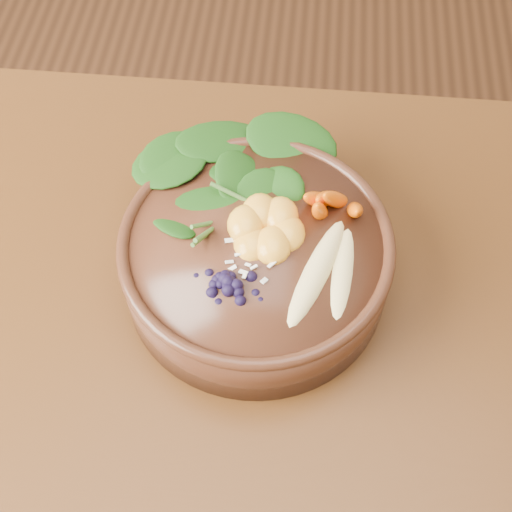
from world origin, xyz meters
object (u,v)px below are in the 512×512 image
kale_heap (247,173)px  carrot_cluster (338,186)px  banana_halves (331,265)px  dining_table (380,479)px  stoneware_bowl (256,262)px  blueberry_pile (228,275)px  mandarin_cluster (266,221)px

kale_heap → carrot_cluster: bearing=-13.9°
carrot_cluster → banana_halves: 0.08m
dining_table → kale_heap: size_ratio=9.25×
carrot_cluster → banana_halves: (-0.00, -0.07, -0.02)m
kale_heap → stoneware_bowl: bearing=-77.6°
stoneware_bowl → blueberry_pile: (-0.02, -0.05, 0.05)m
carrot_cluster → mandarin_cluster: bearing=-129.8°
kale_heap → carrot_cluster: size_ratio=2.38×
stoneware_bowl → blueberry_pile: bearing=-111.6°
dining_table → blueberry_pile: 0.27m
carrot_cluster → mandarin_cluster: 0.07m
stoneware_bowl → carrot_cluster: 0.11m
dining_table → blueberry_pile: (-0.16, 0.11, 0.18)m
carrot_cluster → dining_table: bearing=-47.6°
blueberry_pile → banana_halves: bearing=14.1°
dining_table → blueberry_pile: bearing=144.5°
banana_halves → blueberry_pile: blueberry_pile is taller
mandarin_cluster → blueberry_pile: blueberry_pile is taller
kale_heap → banana_halves: bearing=-48.0°
banana_halves → blueberry_pile: size_ratio=1.14×
kale_heap → blueberry_pile: size_ratio=1.42×
banana_halves → mandarin_cluster: (-0.06, 0.04, 0.00)m
mandarin_cluster → kale_heap: bearing=113.8°
mandarin_cluster → blueberry_pile: size_ratio=0.69×
stoneware_bowl → kale_heap: size_ratio=1.53×
dining_table → stoneware_bowl: 0.25m
mandarin_cluster → banana_halves: bearing=-34.2°
carrot_cluster → blueberry_pile: bearing=-109.5°
dining_table → banana_halves: banana_halves is taller
banana_halves → dining_table: bearing=-38.6°
kale_heap → blueberry_pile: bearing=-92.6°
carrot_cluster → banana_halves: size_ratio=0.52×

